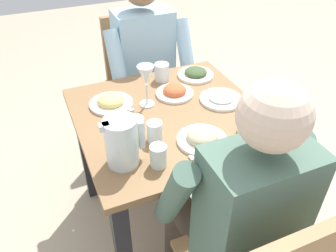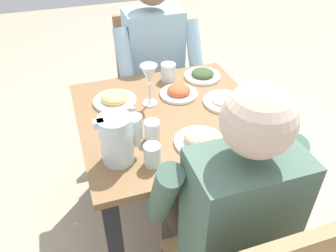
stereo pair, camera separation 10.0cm
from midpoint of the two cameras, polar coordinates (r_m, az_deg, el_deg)
ground_plane at (r=2.00m, az=1.97°, el=-14.98°), size 8.00×8.00×0.00m
dining_table at (r=1.59m, az=2.40°, el=-2.02°), size 0.81×0.81×0.71m
chair_far at (r=2.23m, az=-1.74°, el=8.20°), size 0.40×0.40×0.89m
diner_near at (r=1.21m, az=11.68°, el=-13.69°), size 0.48×0.53×1.19m
diner_far at (r=1.99m, az=-0.08°, el=9.26°), size 0.48×0.53×1.19m
water_pitcher at (r=1.23m, az=-6.26°, el=-2.27°), size 0.16×0.12×0.19m
salad_bowl at (r=1.41m, az=17.30°, el=-0.79°), size 0.19×0.19×0.09m
plate_rice_curry at (r=1.65m, az=3.55°, el=5.66°), size 0.18×0.18×0.05m
plate_beans at (r=1.35m, az=7.41°, el=-2.29°), size 0.20×0.20×0.06m
plate_dolmas at (r=1.81m, az=7.37°, el=8.45°), size 0.19×0.19×0.04m
plate_fries at (r=1.60m, az=-7.13°, el=4.44°), size 0.20×0.20×0.05m
plate_yoghurt at (r=1.62m, az=11.21°, el=4.13°), size 0.20×0.20×0.04m
water_glass_far_right at (r=1.35m, az=-0.50°, el=-0.87°), size 0.06×0.06×0.09m
water_glass_center at (r=1.37m, az=-3.49°, el=-0.10°), size 0.06×0.06×0.10m
water_glass_far_left at (r=1.76m, az=1.67°, el=8.94°), size 0.07×0.07×0.09m
water_glass_near_left at (r=1.23m, az=-0.31°, el=-4.94°), size 0.06×0.06×0.09m
wine_glass at (r=1.52m, az=-1.29°, el=8.20°), size 0.08×0.08×0.20m
salt_shaker at (r=1.49m, az=-4.07°, el=2.29°), size 0.03×0.03×0.05m
fork_near at (r=1.32m, az=8.29°, el=-4.60°), size 0.17×0.05×0.01m
knife_near at (r=1.30m, az=11.31°, el=-5.54°), size 0.18×0.05×0.01m
fork_far at (r=1.31m, az=11.16°, el=-5.37°), size 0.17×0.04×0.01m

